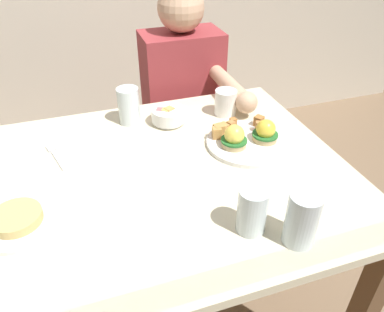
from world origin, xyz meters
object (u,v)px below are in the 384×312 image
(dining_table, at_px, (149,203))
(fork, at_px, (55,156))
(water_glass_far, at_px, (129,108))
(eggs_benedict_plate, at_px, (247,138))
(water_glass_near, at_px, (252,212))
(diner_person, at_px, (185,101))
(coffee_mug, at_px, (226,102))
(side_plate, at_px, (17,221))
(water_glass_extra, at_px, (301,222))
(fruit_bowl, at_px, (168,115))

(dining_table, bearing_deg, fork, 142.55)
(fork, xyz_separation_m, water_glass_far, (0.26, 0.14, 0.05))
(dining_table, height_order, eggs_benedict_plate, eggs_benedict_plate)
(water_glass_near, bearing_deg, diner_person, 82.68)
(coffee_mug, height_order, diner_person, diner_person)
(coffee_mug, distance_m, side_plate, 0.80)
(dining_table, relative_size, side_plate, 6.00)
(water_glass_far, height_order, water_glass_extra, water_glass_extra)
(dining_table, height_order, water_glass_near, water_glass_near)
(dining_table, relative_size, water_glass_near, 9.93)
(dining_table, distance_m, diner_person, 0.68)
(fork, bearing_deg, side_plate, -108.87)
(water_glass_extra, relative_size, side_plate, 0.69)
(side_plate, distance_m, diner_person, 0.96)
(fruit_bowl, distance_m, fork, 0.40)
(fork, relative_size, diner_person, 0.14)
(water_glass_extra, relative_size, diner_person, 0.12)
(fruit_bowl, distance_m, water_glass_far, 0.14)
(coffee_mug, xyz_separation_m, water_glass_far, (-0.35, 0.05, 0.01))
(eggs_benedict_plate, distance_m, water_glass_extra, 0.42)
(fork, distance_m, water_glass_far, 0.30)
(eggs_benedict_plate, distance_m, coffee_mug, 0.22)
(fruit_bowl, distance_m, side_plate, 0.61)
(dining_table, distance_m, fruit_bowl, 0.34)
(dining_table, distance_m, eggs_benedict_plate, 0.38)
(side_plate, bearing_deg, fruit_bowl, 37.14)
(eggs_benedict_plate, height_order, fruit_bowl, eggs_benedict_plate)
(water_glass_far, distance_m, water_glass_extra, 0.73)
(side_plate, bearing_deg, coffee_mug, 27.36)
(fruit_bowl, bearing_deg, water_glass_extra, -77.59)
(dining_table, bearing_deg, water_glass_far, 87.09)
(water_glass_extra, xyz_separation_m, diner_person, (0.02, 0.96, -0.15))
(water_glass_extra, bearing_deg, water_glass_near, 142.39)
(fork, xyz_separation_m, water_glass_near, (0.44, -0.47, 0.05))
(water_glass_near, height_order, diner_person, diner_person)
(fork, relative_size, water_glass_far, 1.18)
(water_glass_far, xyz_separation_m, diner_person, (0.29, 0.27, -0.15))
(fruit_bowl, xyz_separation_m, side_plate, (-0.49, -0.37, -0.02))
(fruit_bowl, relative_size, coffee_mug, 1.08)
(side_plate, height_order, diner_person, diner_person)
(water_glass_near, xyz_separation_m, diner_person, (0.11, 0.89, -0.14))
(dining_table, relative_size, fork, 7.78)
(water_glass_extra, height_order, diner_person, diner_person)
(coffee_mug, distance_m, diner_person, 0.36)
(dining_table, distance_m, fork, 0.33)
(water_glass_far, bearing_deg, fork, -152.02)
(water_glass_near, xyz_separation_m, water_glass_extra, (0.09, -0.07, 0.00))
(fork, relative_size, side_plate, 0.77)
(eggs_benedict_plate, height_order, diner_person, diner_person)
(coffee_mug, relative_size, fork, 0.72)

